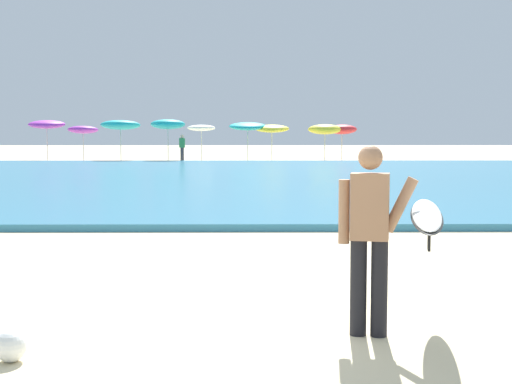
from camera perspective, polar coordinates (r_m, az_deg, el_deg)
The scene contains 14 objects.
ground_plane at distance 7.76m, azimuth -1.45°, elevation -9.09°, with size 160.00×160.00×0.00m, color beige.
sea at distance 27.47m, azimuth -0.76°, elevation 1.09°, with size 120.00×28.00×0.14m, color teal.
surfer_with_board at distance 6.71m, azimuth 10.57°, elevation -2.49°, with size 1.14×2.34×1.73m.
beach_umbrella_0 at distance 45.60m, azimuth -15.83°, elevation 5.03°, with size 2.14×2.16×2.46m.
beach_umbrella_1 at distance 45.53m, azimuth -13.18°, elevation 4.70°, with size 1.80×1.83×2.14m.
beach_umbrella_2 at distance 43.49m, azimuth -10.40°, elevation 5.10°, with size 2.29×2.32×2.48m.
beach_umbrella_3 at distance 42.81m, azimuth -6.81°, elevation 5.20°, with size 1.98×2.01×2.50m.
beach_umbrella_4 at distance 44.97m, azimuth -4.23°, elevation 4.94°, with size 1.71×1.72×2.17m.
beach_umbrella_5 at distance 44.18m, azimuth -0.65°, elevation 5.09°, with size 2.22×2.25×2.37m.
beach_umbrella_6 at distance 44.29m, azimuth 1.23°, elevation 4.91°, with size 2.05×2.07×2.20m.
beach_umbrella_7 at distance 44.18m, azimuth 5.34°, elevation 4.83°, with size 2.01×2.03×2.20m.
beach_umbrella_8 at distance 44.69m, azimuth 6.65°, elevation 4.81°, with size 1.78×1.81×2.21m.
beachgoer_near_row_left at distance 42.32m, azimuth -5.72°, elevation 3.43°, with size 0.32×0.20×1.58m.
beach_ball at distance 6.39m, azimuth -18.39°, elevation -11.20°, with size 0.26×0.26×0.26m, color white.
Camera 1 is at (0.13, -7.53, 1.87)m, focal length 51.90 mm.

